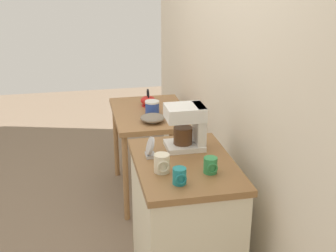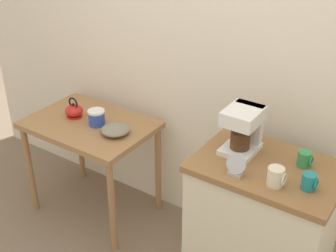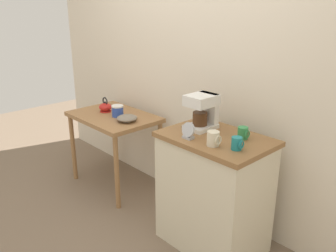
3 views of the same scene
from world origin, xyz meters
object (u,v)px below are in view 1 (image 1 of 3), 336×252
(table_clock, at_px, (150,148))
(mug_dark_teal, at_px, (180,176))
(teakettle, at_px, (148,100))
(canister_enamel, at_px, (152,107))
(mug_tall_green, at_px, (211,165))
(coffee_maker, at_px, (188,125))
(bowl_stoneware, at_px, (153,118))
(mug_small_cream, at_px, (162,163))

(table_clock, bearing_deg, mug_dark_teal, 14.43)
(teakettle, relative_size, table_clock, 1.32)
(canister_enamel, distance_m, table_clock, 1.16)
(teakettle, height_order, mug_dark_teal, mug_dark_teal)
(mug_dark_teal, distance_m, mug_tall_green, 0.20)
(canister_enamel, distance_m, coffee_maker, 1.08)
(coffee_maker, height_order, table_clock, coffee_maker)
(bowl_stoneware, height_order, teakettle, teakettle)
(bowl_stoneware, distance_m, mug_small_cream, 1.17)
(teakettle, xyz_separation_m, mug_small_cream, (1.55, -0.18, 0.15))
(canister_enamel, distance_m, mug_dark_teal, 1.49)
(bowl_stoneware, bearing_deg, canister_enamel, 171.53)
(canister_enamel, bearing_deg, bowl_stoneware, -8.47)
(mug_tall_green, bearing_deg, table_clock, -133.67)
(bowl_stoneware, distance_m, canister_enamel, 0.19)
(canister_enamel, height_order, mug_dark_teal, mug_dark_teal)
(mug_tall_green, xyz_separation_m, table_clock, (-0.26, -0.27, 0.01))
(canister_enamel, height_order, coffee_maker, coffee_maker)
(bowl_stoneware, height_order, mug_tall_green, mug_tall_green)
(mug_dark_teal, relative_size, mug_small_cream, 0.86)
(mug_dark_teal, xyz_separation_m, table_clock, (-0.35, -0.09, 0.01))
(teakettle, bearing_deg, mug_tall_green, 2.49)
(mug_dark_teal, xyz_separation_m, mug_tall_green, (-0.09, 0.18, 0.00))
(coffee_maker, relative_size, table_clock, 2.22)
(canister_enamel, xyz_separation_m, coffee_maker, (1.06, 0.04, 0.24))
(teakettle, height_order, mug_tall_green, mug_tall_green)
(teakettle, relative_size, canister_enamel, 1.35)
(bowl_stoneware, xyz_separation_m, mug_tall_green, (1.21, 0.10, 0.16))
(mug_tall_green, distance_m, table_clock, 0.38)
(canister_enamel, xyz_separation_m, mug_tall_green, (1.40, 0.07, 0.14))
(coffee_maker, bearing_deg, mug_tall_green, 5.84)
(coffee_maker, xyz_separation_m, mug_tall_green, (0.34, 0.03, -0.10))
(mug_dark_teal, bearing_deg, coffee_maker, 160.79)
(canister_enamel, xyz_separation_m, mug_small_cream, (1.34, -0.17, 0.14))
(teakettle, distance_m, mug_dark_teal, 1.70)
(canister_enamel, distance_m, mug_tall_green, 1.41)
(coffee_maker, xyz_separation_m, table_clock, (0.08, -0.24, -0.09))
(teakettle, xyz_separation_m, coffee_maker, (1.27, 0.03, 0.24))
(bowl_stoneware, relative_size, mug_small_cream, 1.91)
(bowl_stoneware, bearing_deg, mug_small_cream, -7.28)
(canister_enamel, distance_m, mug_small_cream, 1.36)
(teakettle, bearing_deg, canister_enamel, -0.19)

